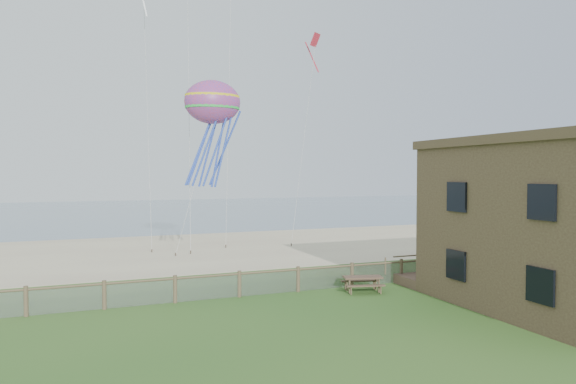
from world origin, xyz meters
The scene contains 8 objects.
ground centered at (0.00, 0.00, 0.00)m, with size 160.00×160.00×0.00m, color #2B581E.
sand_beach centered at (0.00, 22.00, 0.00)m, with size 72.00×20.00×0.02m, color tan.
ocean centered at (0.00, 66.00, 0.00)m, with size 160.00×68.00×0.02m, color slate.
chainlink_fence centered at (0.00, 6.00, 0.55)m, with size 36.20×0.20×1.25m, color brown, non-canonical shape.
motel_deck centered at (13.00, 5.00, 0.25)m, with size 15.00×2.00×0.50m, color brown.
picnic_table centered at (2.96, 4.83, 0.40)m, with size 1.89×1.43×0.80m, color brown, non-canonical shape.
octopus_kite centered at (-1.83, 16.29, 8.62)m, with size 3.64×2.57×7.50m, color #FF3928, non-canonical shape.
kite_red centered at (5.88, 16.87, 14.81)m, with size 0.97×0.70×2.36m, color red, non-canonical shape.
Camera 1 is at (-9.69, -17.14, 5.80)m, focal length 32.00 mm.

